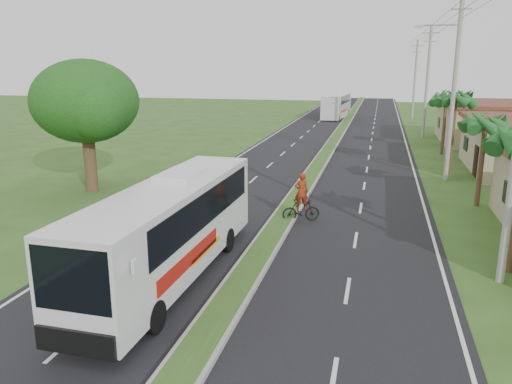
# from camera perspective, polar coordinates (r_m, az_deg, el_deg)

# --- Properties ---
(ground) EXTENTS (180.00, 180.00, 0.00)m
(ground) POSITION_cam_1_polar(r_m,az_deg,el_deg) (17.42, -1.32, -10.03)
(ground) COLOR #324C1B
(ground) RESTS_ON ground
(road_asphalt) EXTENTS (14.00, 160.00, 0.02)m
(road_asphalt) POSITION_cam_1_polar(r_m,az_deg,el_deg) (36.27, 7.01, 2.81)
(road_asphalt) COLOR black
(road_asphalt) RESTS_ON ground
(median_strip) EXTENTS (1.20, 160.00, 0.18)m
(median_strip) POSITION_cam_1_polar(r_m,az_deg,el_deg) (36.25, 7.02, 2.95)
(median_strip) COLOR gray
(median_strip) RESTS_ON ground
(lane_edge_left) EXTENTS (0.12, 160.00, 0.01)m
(lane_edge_left) POSITION_cam_1_polar(r_m,az_deg,el_deg) (37.64, -3.17, 3.30)
(lane_edge_left) COLOR silver
(lane_edge_left) RESTS_ON ground
(lane_edge_right) EXTENTS (0.12, 160.00, 0.01)m
(lane_edge_right) POSITION_cam_1_polar(r_m,az_deg,el_deg) (36.11, 17.63, 2.17)
(lane_edge_right) COLOR silver
(lane_edge_right) RESTS_ON ground
(shop_far) EXTENTS (8.60, 11.60, 3.82)m
(shop_far) POSITION_cam_1_polar(r_m,az_deg,el_deg) (52.49, 24.83, 7.27)
(shop_far) COLOR tan
(shop_far) RESTS_ON ground
(palm_verge_b) EXTENTS (2.40, 2.40, 5.05)m
(palm_verge_b) POSITION_cam_1_polar(r_m,az_deg,el_deg) (27.93, 24.79, 7.21)
(palm_verge_b) COLOR #473321
(palm_verge_b) RESTS_ON ground
(palm_verge_c) EXTENTS (2.40, 2.40, 5.85)m
(palm_verge_c) POSITION_cam_1_polar(r_m,az_deg,el_deg) (34.67, 21.87, 9.91)
(palm_verge_c) COLOR #473321
(palm_verge_c) RESTS_ON ground
(palm_verge_d) EXTENTS (2.40, 2.40, 5.25)m
(palm_verge_d) POSITION_cam_1_polar(r_m,az_deg,el_deg) (43.68, 20.94, 9.94)
(palm_verge_d) COLOR #473321
(palm_verge_d) RESTS_ON ground
(shade_tree) EXTENTS (6.30, 6.00, 7.54)m
(shade_tree) POSITION_cam_1_polar(r_m,az_deg,el_deg) (30.20, -19.08, 9.46)
(shade_tree) COLOR #473321
(shade_tree) RESTS_ON ground
(utility_pole_b) EXTENTS (3.20, 0.28, 12.00)m
(utility_pole_b) POSITION_cam_1_polar(r_m,az_deg,el_deg) (33.58, 21.71, 11.76)
(utility_pole_b) COLOR gray
(utility_pole_b) RESTS_ON ground
(utility_pole_c) EXTENTS (1.60, 0.28, 11.00)m
(utility_pole_c) POSITION_cam_1_polar(r_m,az_deg,el_deg) (53.49, 18.97, 11.95)
(utility_pole_c) COLOR gray
(utility_pole_c) RESTS_ON ground
(utility_pole_d) EXTENTS (1.60, 0.28, 10.50)m
(utility_pole_d) POSITION_cam_1_polar(r_m,az_deg,el_deg) (73.45, 17.71, 12.29)
(utility_pole_d) COLOR gray
(utility_pole_d) RESTS_ON ground
(coach_bus_main) EXTENTS (2.51, 11.06, 3.56)m
(coach_bus_main) POSITION_cam_1_polar(r_m,az_deg,el_deg) (17.14, -9.70, -3.63)
(coach_bus_main) COLOR silver
(coach_bus_main) RESTS_ON ground
(coach_bus_far) EXTENTS (3.23, 11.11, 3.19)m
(coach_bus_far) POSITION_cam_1_polar(r_m,az_deg,el_deg) (71.60, 9.21, 9.84)
(coach_bus_far) COLOR silver
(coach_bus_far) RESTS_ON ground
(motorcyclist) EXTENTS (1.84, 1.14, 2.35)m
(motorcyclist) POSITION_cam_1_polar(r_m,az_deg,el_deg) (23.48, 5.17, -1.37)
(motorcyclist) COLOR black
(motorcyclist) RESTS_ON ground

